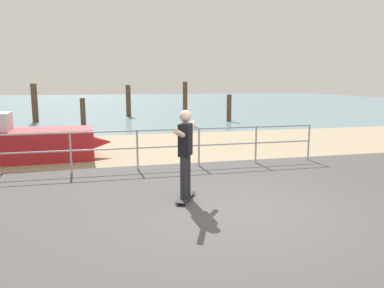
# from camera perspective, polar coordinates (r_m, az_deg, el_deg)

# --- Properties ---
(ground_plane) EXTENTS (24.00, 10.00, 0.04)m
(ground_plane) POSITION_cam_1_polar(r_m,az_deg,el_deg) (5.80, 11.43, -13.51)
(ground_plane) COLOR #474444
(ground_plane) RESTS_ON ground
(beach_strip) EXTENTS (24.00, 6.00, 0.04)m
(beach_strip) POSITION_cam_1_polar(r_m,az_deg,el_deg) (13.21, -3.51, -0.28)
(beach_strip) COLOR tan
(beach_strip) RESTS_ON ground
(sea_surface) EXTENTS (72.00, 50.00, 0.04)m
(sea_surface) POSITION_cam_1_polar(r_m,az_deg,el_deg) (40.93, -10.69, 6.25)
(sea_surface) COLOR slate
(sea_surface) RESTS_ON ground
(railing_fence) EXTENTS (11.43, 0.05, 1.05)m
(railing_fence) POSITION_cam_1_polar(r_m,az_deg,el_deg) (9.53, -13.24, -0.09)
(railing_fence) COLOR #9EA0A5
(railing_fence) RESTS_ON ground
(sailboat) EXTENTS (5.00, 1.63, 5.14)m
(sailboat) POSITION_cam_1_polar(r_m,az_deg,el_deg) (11.60, -25.02, 0.07)
(sailboat) COLOR #B21E23
(sailboat) RESTS_ON ground
(skateboard) EXTENTS (0.54, 0.80, 0.08)m
(skateboard) POSITION_cam_1_polar(r_m,az_deg,el_deg) (7.19, -1.00, -8.15)
(skateboard) COLOR black
(skateboard) RESTS_ON ground
(skateboarder) EXTENTS (0.73, 1.33, 1.65)m
(skateboarder) POSITION_cam_1_polar(r_m,az_deg,el_deg) (6.96, -1.02, -0.68)
(skateboarder) COLOR #26262B
(skateboarder) RESTS_ON skateboard
(groyne_post_0) EXTENTS (0.33, 0.33, 2.13)m
(groyne_post_0) POSITION_cam_1_polar(r_m,az_deg,el_deg) (22.44, -22.93, 5.78)
(groyne_post_0) COLOR #513826
(groyne_post_0) RESTS_ON ground
(groyne_post_1) EXTENTS (0.26, 0.26, 1.42)m
(groyne_post_1) POSITION_cam_1_polar(r_m,az_deg,el_deg) (19.77, -16.33, 4.70)
(groyne_post_1) COLOR #513826
(groyne_post_1) RESTS_ON ground
(groyne_post_2) EXTENTS (0.31, 0.31, 2.02)m
(groyne_post_2) POSITION_cam_1_polar(r_m,az_deg,el_deg) (24.44, -9.70, 6.51)
(groyne_post_2) COLOR #513826
(groyne_post_2) RESTS_ON ground
(groyne_post_3) EXTENTS (0.25, 0.25, 2.23)m
(groyne_post_3) POSITION_cam_1_polar(r_m,az_deg,el_deg) (20.08, -1.06, 6.32)
(groyne_post_3) COLOR #513826
(groyne_post_3) RESTS_ON ground
(groyne_post_4) EXTENTS (0.27, 0.27, 1.52)m
(groyne_post_4) POSITION_cam_1_polar(r_m,az_deg,el_deg) (21.26, 5.68, 5.49)
(groyne_post_4) COLOR #513826
(groyne_post_4) RESTS_ON ground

